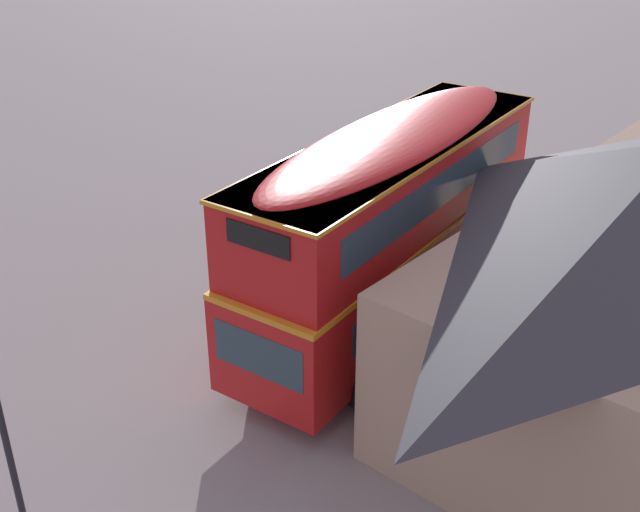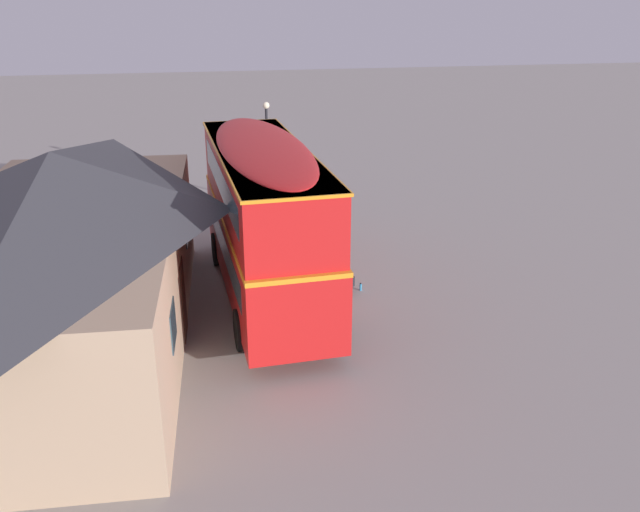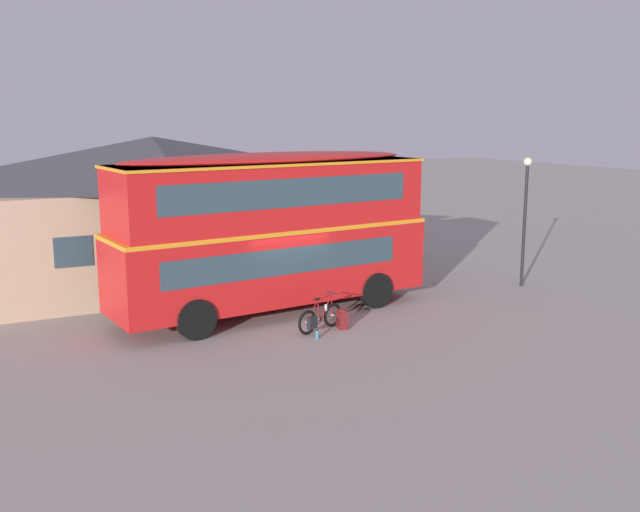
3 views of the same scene
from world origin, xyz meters
TOP-DOWN VIEW (x-y plane):
  - ground_plane at (0.00, 0.00)m, footprint 120.00×120.00m
  - double_decker_bus at (0.02, 0.50)m, footprint 9.76×3.09m
  - touring_bicycle at (0.31, -1.83)m, footprint 1.64×0.76m
  - backpack_on_ground at (0.98, -1.93)m, footprint 0.32×0.34m
  - water_bottle_blue_sports at (-0.09, -2.41)m, footprint 0.07×0.07m
  - pub_building at (-1.86, 5.78)m, footprint 13.33×6.71m
  - street_lamp at (9.08, -0.60)m, footprint 0.28×0.28m

SIDE VIEW (x-z plane):
  - ground_plane at x=0.00m, z-range 0.00..0.00m
  - water_bottle_blue_sports at x=-0.09m, z-range -0.01..0.24m
  - backpack_on_ground at x=0.98m, z-range 0.01..0.58m
  - touring_bicycle at x=0.31m, z-range -0.13..0.87m
  - pub_building at x=-1.86m, z-range 0.06..5.19m
  - double_decker_bus at x=0.02m, z-range 0.25..5.04m
  - street_lamp at x=9.08m, z-range 0.54..4.98m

